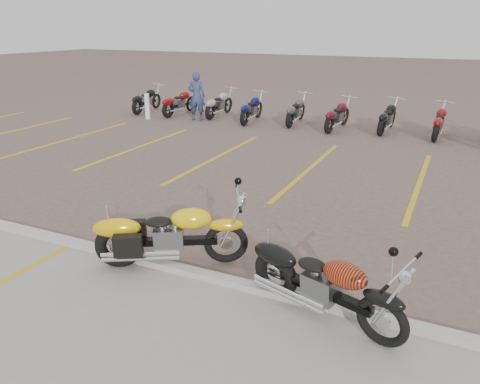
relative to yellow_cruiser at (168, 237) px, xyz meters
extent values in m
plane|color=#715851|center=(0.42, 1.85, -0.48)|extent=(100.00, 100.00, 0.00)
cube|color=#9E9B93|center=(0.42, -2.65, -0.47)|extent=(60.00, 5.00, 0.01)
cube|color=#ADAAA3|center=(0.42, -0.15, -0.42)|extent=(60.00, 0.18, 0.12)
torus|color=black|center=(0.77, 0.43, -0.14)|extent=(0.65, 0.43, 0.68)
torus|color=black|center=(-0.66, -0.37, -0.14)|extent=(0.72, 0.51, 0.73)
cube|color=black|center=(0.06, 0.03, -0.08)|extent=(1.26, 0.78, 0.11)
cube|color=slate|center=(0.01, 0.01, -0.02)|extent=(0.54, 0.49, 0.36)
ellipsoid|color=yellow|center=(0.31, 0.17, 0.30)|extent=(0.70, 0.59, 0.32)
ellipsoid|color=black|center=(-0.11, -0.06, 0.26)|extent=(0.49, 0.44, 0.13)
torus|color=black|center=(3.30, -0.58, -0.16)|extent=(0.66, 0.31, 0.65)
torus|color=black|center=(1.82, -0.10, -0.16)|extent=(0.71, 0.38, 0.69)
cube|color=black|center=(2.56, -0.34, -0.10)|extent=(1.28, 0.52, 0.10)
cube|color=slate|center=(2.51, -0.33, -0.03)|extent=(0.50, 0.42, 0.34)
ellipsoid|color=black|center=(2.83, -0.43, 0.27)|extent=(0.65, 0.49, 0.30)
ellipsoid|color=black|center=(2.39, -0.29, 0.23)|extent=(0.45, 0.37, 0.12)
imported|color=navy|center=(-5.57, 10.38, 0.44)|extent=(0.77, 0.61, 1.84)
cube|color=white|center=(-7.40, 9.68, 0.02)|extent=(0.19, 0.19, 1.00)
camera|label=1|loc=(3.76, -5.38, 3.06)|focal=35.00mm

